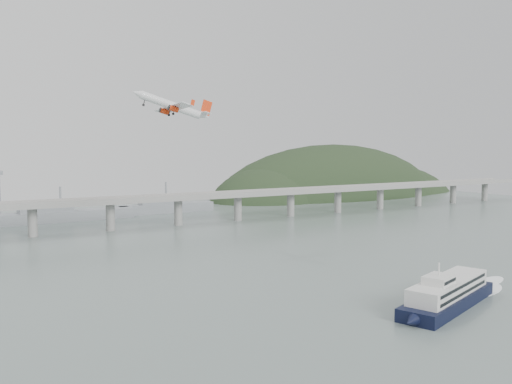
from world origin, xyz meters
TOP-DOWN VIEW (x-y plane):
  - ground at (0.00, 0.00)m, footprint 900.00×900.00m
  - bridge at (-1.15, 200.00)m, footprint 800.00×22.00m
  - headland at (285.18, 331.75)m, footprint 365.00×155.00m
  - ferry at (25.02, -38.75)m, footprint 91.10×38.85m
  - airliner at (-27.10, 91.91)m, footprint 43.73×39.40m

SIDE VIEW (x-z plane):
  - headland at x=285.18m, z-range -97.34..58.66m
  - ground at x=0.00m, z-range 0.00..0.00m
  - ferry at x=25.02m, z-range -4.06..13.69m
  - bridge at x=-1.15m, z-range 5.70..29.60m
  - airliner at x=-27.10m, z-range 70.35..85.97m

